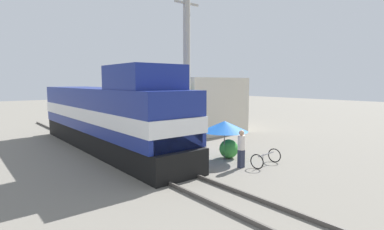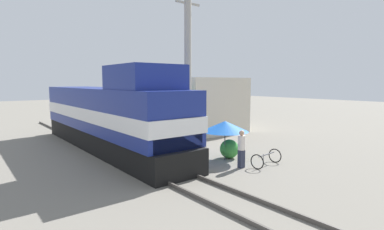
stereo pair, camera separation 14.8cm
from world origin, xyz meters
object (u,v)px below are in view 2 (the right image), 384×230
at_px(vendor_umbrella, 225,126).
at_px(bicycle, 266,158).
at_px(person_bystander, 242,147).
at_px(billboard_sign, 182,102).
at_px(utility_pole, 188,65).
at_px(locomotive, 110,116).

distance_m(vendor_umbrella, bicycle, 2.56).
bearing_deg(person_bystander, vendor_umbrella, 74.45).
bearing_deg(bicycle, vendor_umbrella, -167.02).
relative_size(billboard_sign, person_bystander, 2.00).
height_order(utility_pole, billboard_sign, utility_pole).
relative_size(locomotive, billboard_sign, 4.32).
xyz_separation_m(billboard_sign, bicycle, (-0.73, -7.71, -2.26)).
bearing_deg(person_bystander, bicycle, -23.74).
relative_size(vendor_umbrella, billboard_sign, 0.68).
bearing_deg(utility_pole, person_bystander, -103.43).
distance_m(utility_pole, billboard_sign, 2.79).
distance_m(utility_pole, person_bystander, 7.31).
xyz_separation_m(vendor_umbrella, billboard_sign, (1.48, 5.67, 0.89)).
bearing_deg(locomotive, billboard_sign, -0.41).
relative_size(vendor_umbrella, bicycle, 1.37).
bearing_deg(bicycle, locomotive, -157.47).
height_order(billboard_sign, bicycle, billboard_sign).
distance_m(utility_pole, vendor_umbrella, 5.58).
xyz_separation_m(utility_pole, vendor_umbrella, (-0.99, -4.38, -3.31)).
bearing_deg(vendor_umbrella, billboard_sign, 75.34).
bearing_deg(locomotive, person_bystander, -65.74).
distance_m(locomotive, bicycle, 9.07).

